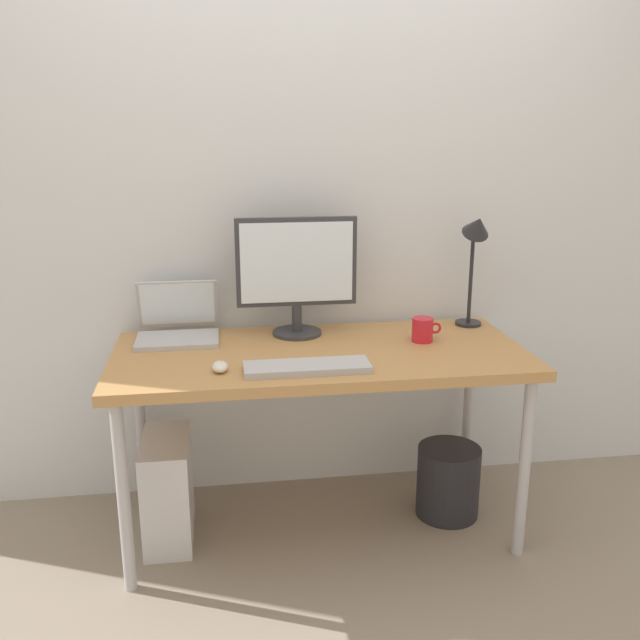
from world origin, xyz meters
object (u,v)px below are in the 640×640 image
Objects in this scene: desk_lamp at (476,244)px; mouse at (220,367)px; coffee_mug at (423,330)px; computer_tower at (168,489)px; wastebasket at (448,481)px; monitor at (297,270)px; desk at (320,366)px; laptop at (178,324)px; keyboard at (307,367)px.

desk_lamp is 5.50× the size of mouse.
coffee_mug is 1.18m from computer_tower.
coffee_mug is (-0.26, -0.17, -0.31)m from desk_lamp.
wastebasket is (0.12, -0.04, -0.65)m from coffee_mug.
desk_lamp is at bearing 0.07° from monitor.
wastebasket is at bearing 1.75° from desk.
computer_tower is (-1.28, -0.21, -0.90)m from desk_lamp.
desk is 0.77m from wastebasket.
desk is 4.87× the size of laptop.
mouse is at bearing -40.87° from computer_tower.
coffee_mug reaches higher than wastebasket.
coffee_mug is at bearing 28.48° from keyboard.
desk is 0.44m from coffee_mug.
mouse is (-0.32, -0.40, -0.25)m from monitor.
desk_lamp is 1.18× the size of computer_tower.
coffee_mug is (0.80, 0.23, 0.03)m from mouse.
desk_lamp is 0.94m from keyboard.
keyboard is 1.05× the size of computer_tower.
monitor reaches higher than keyboard.
monitor reaches higher than desk.
mouse is 1.13m from wastebasket.
computer_tower is at bearing -177.75° from coffee_mug.
monitor is 0.57m from mouse.
keyboard is at bearing -92.03° from monitor.
laptop is 3.56× the size of mouse.
desk is at bearing -24.17° from laptop.
mouse is at bearing -154.79° from desk.
desk is at bearing 25.21° from mouse.
laptop is 1.26m from desk_lamp.
coffee_mug reaches higher than mouse.
desk is 0.77m from computer_tower.
desk_lamp is 0.99m from wastebasket.
computer_tower is (-1.02, -0.04, -0.59)m from coffee_mug.
desk_lamp is 1.12× the size of keyboard.
laptop is 0.45m from mouse.
keyboard reaches higher than desk.
laptop is 2.70× the size of coffee_mug.
desk_lamp is at bearing -0.93° from laptop.
coffee_mug is at bearing -19.12° from monitor.
coffee_mug is 0.40× the size of wastebasket.
monitor is 4.07× the size of coffee_mug.
mouse reaches higher than desk.
monitor is 1.08m from wastebasket.
desk_lamp is (0.74, 0.00, 0.09)m from monitor.
desk_lamp is at bearing 29.94° from keyboard.
computer_tower is (-0.22, 0.19, -0.56)m from mouse.
computer_tower is (-0.54, -0.21, -0.81)m from monitor.
wastebasket is (0.92, 0.19, -0.62)m from mouse.
desk is at bearing -161.89° from desk_lamp.
monitor is 0.51m from keyboard.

